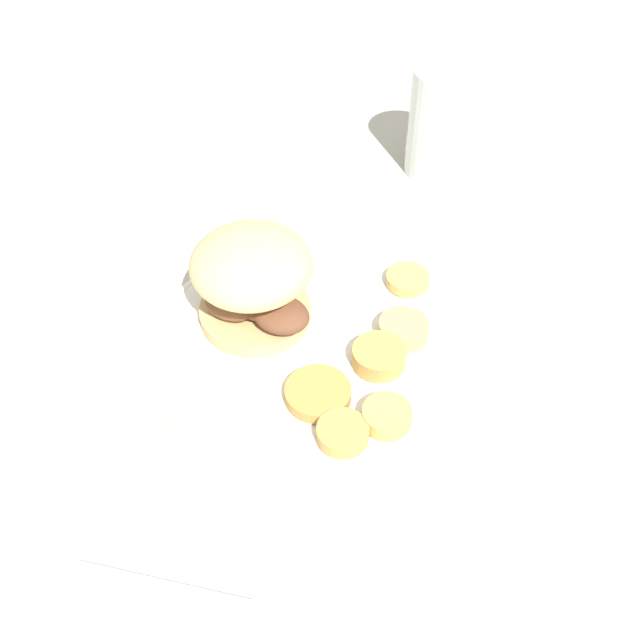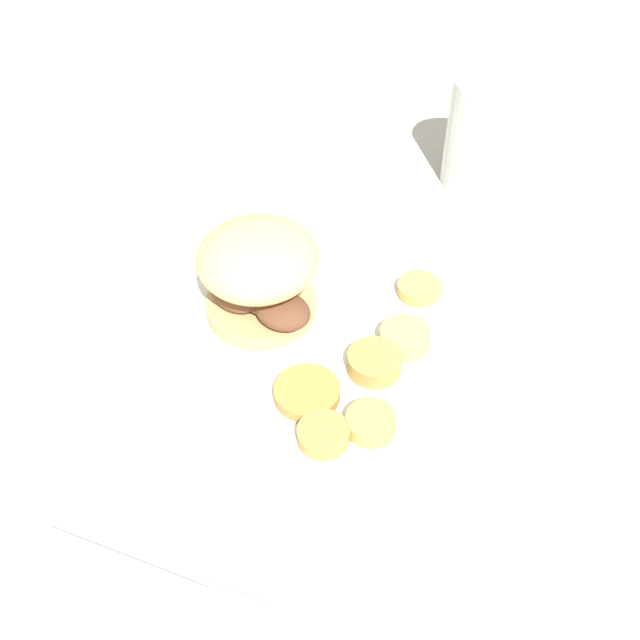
% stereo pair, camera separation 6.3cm
% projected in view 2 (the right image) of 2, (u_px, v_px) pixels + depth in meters
% --- Properties ---
extents(ground_plane, '(4.00, 4.00, 0.00)m').
position_uv_depth(ground_plane, '(320.00, 353.00, 0.66)').
color(ground_plane, '#B2A899').
extents(dinner_plate, '(0.29, 0.29, 0.02)m').
position_uv_depth(dinner_plate, '(320.00, 346.00, 0.65)').
color(dinner_plate, white).
rests_on(dinner_plate, ground_plane).
extents(sandwich, '(0.10, 0.12, 0.09)m').
position_uv_depth(sandwich, '(260.00, 272.00, 0.64)').
color(sandwich, tan).
rests_on(sandwich, dinner_plate).
extents(potato_round_0, '(0.05, 0.05, 0.02)m').
position_uv_depth(potato_round_0, '(374.00, 362.00, 0.62)').
color(potato_round_0, tan).
rests_on(potato_round_0, dinner_plate).
extents(potato_round_1, '(0.05, 0.05, 0.01)m').
position_uv_depth(potato_round_1, '(307.00, 392.00, 0.60)').
color(potato_round_1, '#BC8942').
rests_on(potato_round_1, dinner_plate).
extents(potato_round_2, '(0.04, 0.04, 0.01)m').
position_uv_depth(potato_round_2, '(323.00, 435.00, 0.57)').
color(potato_round_2, tan).
rests_on(potato_round_2, dinner_plate).
extents(potato_round_3, '(0.04, 0.04, 0.02)m').
position_uv_depth(potato_round_3, '(405.00, 338.00, 0.64)').
color(potato_round_3, '#DBB766').
rests_on(potato_round_3, dinner_plate).
extents(potato_round_4, '(0.04, 0.04, 0.01)m').
position_uv_depth(potato_round_4, '(371.00, 423.00, 0.57)').
color(potato_round_4, tan).
rests_on(potato_round_4, dinner_plate).
extents(potato_round_5, '(0.04, 0.04, 0.01)m').
position_uv_depth(potato_round_5, '(419.00, 288.00, 0.68)').
color(potato_round_5, tan).
rests_on(potato_round_5, dinner_plate).
extents(fork, '(0.09, 0.16, 0.00)m').
position_uv_depth(fork, '(154.00, 578.00, 0.51)').
color(fork, silver).
rests_on(fork, ground_plane).
extents(drinking_glass, '(0.08, 0.08, 0.12)m').
position_uv_depth(drinking_glass, '(482.00, 133.00, 0.80)').
color(drinking_glass, silver).
rests_on(drinking_glass, ground_plane).
extents(napkin, '(0.09, 0.12, 0.01)m').
position_uv_depth(napkin, '(339.00, 164.00, 0.86)').
color(napkin, white).
rests_on(napkin, ground_plane).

